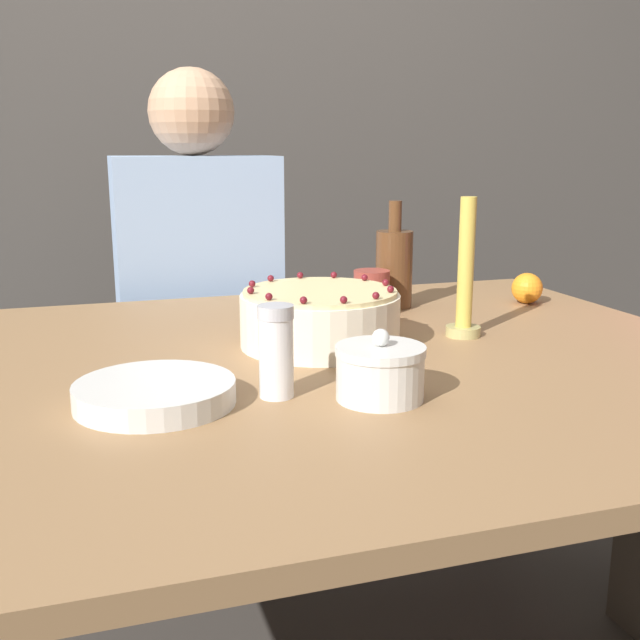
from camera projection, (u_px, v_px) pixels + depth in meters
wall_behind at (173, 70)px, 2.38m from camera, size 8.00×0.05×2.60m
dining_table at (296, 414)px, 1.23m from camera, size 1.52×1.16×0.72m
cake at (320, 318)px, 1.29m from camera, size 0.28×0.28×0.11m
sugar_bowl at (380, 372)px, 1.02m from camera, size 0.12×0.12×0.10m
sugar_shaker at (276, 351)px, 1.02m from camera, size 0.05×0.05×0.13m
plate_stack at (155, 393)px, 1.00m from camera, size 0.22×0.22×0.03m
candle at (465, 282)px, 1.35m from camera, size 0.06×0.06×0.25m
bottle at (394, 267)px, 1.60m from camera, size 0.08×0.08×0.23m
cup at (371, 293)px, 1.53m from camera, size 0.07×0.07×0.09m
orange_fruit_0 at (527, 288)px, 1.65m from camera, size 0.07×0.07×0.07m
person_man_blue_shirt at (200, 349)px, 1.96m from camera, size 0.40×0.34×1.25m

